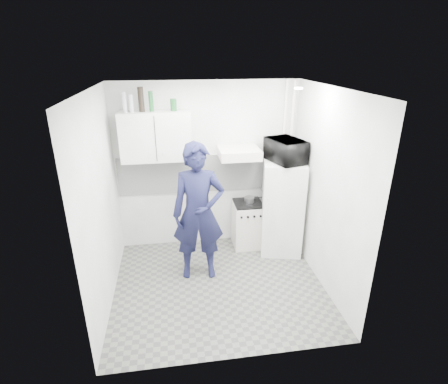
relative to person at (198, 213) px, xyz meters
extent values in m
plane|color=#5E5F56|center=(0.23, -0.31, -0.96)|extent=(2.80, 2.80, 0.00)
plane|color=white|center=(0.23, -0.31, 1.64)|extent=(2.80, 2.80, 0.00)
plane|color=white|center=(0.23, 0.94, 0.34)|extent=(2.80, 0.00, 2.80)
plane|color=white|center=(-1.17, -0.31, 0.34)|extent=(0.00, 2.60, 2.60)
plane|color=white|center=(1.63, -0.31, 0.34)|extent=(0.00, 2.60, 2.60)
imported|color=black|center=(0.00, 0.00, 0.00)|extent=(0.73, 0.50, 1.93)
cube|color=silver|center=(0.84, 0.69, -0.60)|extent=(0.46, 0.46, 0.73)
cube|color=white|center=(1.33, 0.48, -0.23)|extent=(0.73, 0.73, 1.47)
cube|color=black|center=(0.84, 0.69, -0.22)|extent=(0.44, 0.44, 0.03)
cylinder|color=silver|center=(0.86, 0.70, -0.16)|extent=(0.16, 0.16, 0.09)
imported|color=black|center=(1.33, 0.48, 0.68)|extent=(0.70, 0.57, 0.33)
cylinder|color=#B2B7BC|center=(-0.91, 0.76, 1.37)|extent=(0.06, 0.06, 0.27)
cylinder|color=#B2B7BC|center=(-0.82, 0.76, 1.35)|extent=(0.06, 0.06, 0.24)
cylinder|color=black|center=(-0.68, 0.76, 1.40)|extent=(0.08, 0.08, 0.33)
cylinder|color=#144C1E|center=(-0.55, 0.76, 1.37)|extent=(0.06, 0.06, 0.28)
cylinder|color=#144C1E|center=(-0.25, 0.76, 1.32)|extent=(0.09, 0.09, 0.17)
cube|color=white|center=(-0.52, 0.76, 0.89)|extent=(1.00, 0.35, 0.70)
cube|color=silver|center=(0.68, 0.69, 0.61)|extent=(0.60, 0.50, 0.14)
cube|color=white|center=(0.23, 0.92, 0.24)|extent=(2.74, 0.03, 0.60)
cylinder|color=silver|center=(1.53, 0.86, 0.34)|extent=(0.05, 0.05, 2.60)
cylinder|color=silver|center=(1.41, 0.86, 0.34)|extent=(0.04, 0.04, 2.60)
cylinder|color=white|center=(1.23, -0.11, 1.61)|extent=(0.10, 0.10, 0.02)
camera|label=1|loc=(-0.30, -4.23, 2.03)|focal=28.00mm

